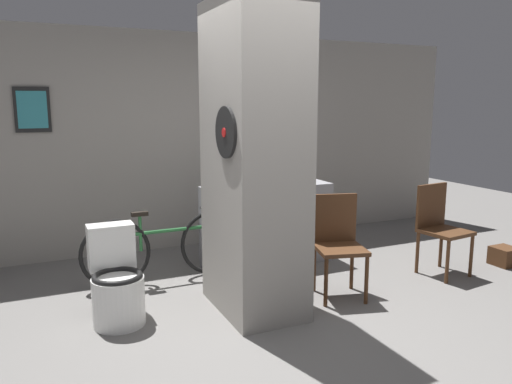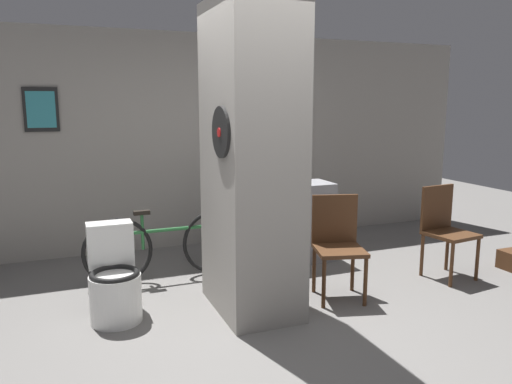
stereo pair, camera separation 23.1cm
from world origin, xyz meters
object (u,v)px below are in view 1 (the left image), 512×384
object	(u,v)px
chair_near_pillar	(338,240)
bicycle	(166,246)
bottle_tall	(238,177)
toilet	(116,284)
chair_by_doorway	(440,225)

from	to	relation	value
chair_near_pillar	bicycle	world-z (taller)	chair_near_pillar
bicycle	bottle_tall	world-z (taller)	bottle_tall
chair_near_pillar	toilet	bearing A→B (deg)	-172.09
toilet	chair_near_pillar	xyz separation A→B (m)	(1.97, -0.25, 0.20)
toilet	chair_by_doorway	world-z (taller)	chair_by_doorway
bicycle	chair_by_doorway	bearing A→B (deg)	-19.79
chair_by_doorway	bicycle	bearing A→B (deg)	153.13
chair_near_pillar	chair_by_doorway	world-z (taller)	same
chair_near_pillar	chair_by_doorway	size ratio (longest dim) A/B	1.00
chair_near_pillar	chair_by_doorway	distance (m)	1.31
chair_near_pillar	bottle_tall	size ratio (longest dim) A/B	3.47
toilet	chair_by_doorway	distance (m)	3.28
chair_near_pillar	bottle_tall	distance (m)	1.33
toilet	bottle_tall	bearing A→B (deg)	31.39
toilet	chair_near_pillar	world-z (taller)	chair_near_pillar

